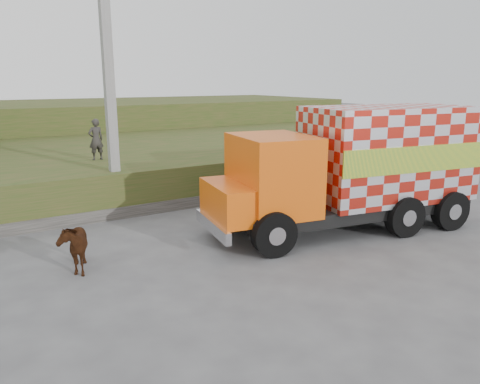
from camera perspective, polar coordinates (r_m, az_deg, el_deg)
ground at (r=12.73m, az=-4.11°, el=-7.02°), size 120.00×120.00×0.00m
embankment at (r=21.62m, az=-16.57°, el=3.11°), size 40.00×12.00×1.50m
embankment_far at (r=33.18m, az=-22.26°, el=7.45°), size 40.00×12.00×3.00m
retaining_strip at (r=15.78m, az=-17.78°, el=-2.79°), size 16.00×0.50×0.40m
utility_pole at (r=15.84m, az=-15.61°, el=11.67°), size 1.20×0.30×8.00m
cargo_truck at (r=14.49m, az=13.97°, el=2.94°), size 8.57×4.02×3.68m
cow at (r=11.89m, az=-19.71°, el=-6.11°), size 0.97×1.60×1.26m
pedestrian at (r=18.44m, az=-17.16°, el=6.14°), size 0.60×0.44×1.55m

